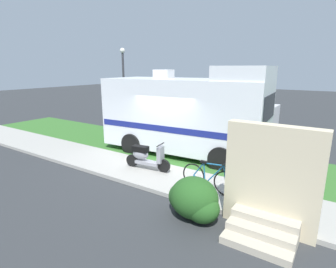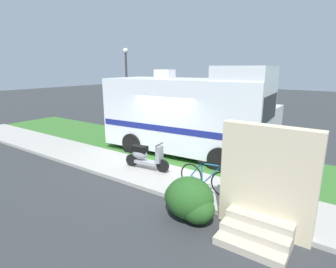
% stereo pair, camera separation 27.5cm
% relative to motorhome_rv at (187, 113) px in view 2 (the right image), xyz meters
% --- Properties ---
extents(ground_plane, '(80.00, 80.00, 0.00)m').
position_rel_motorhome_rv_xyz_m(ground_plane, '(-0.23, -1.57, -1.73)').
color(ground_plane, '#2D3033').
extents(sidewalk, '(24.00, 2.00, 0.12)m').
position_rel_motorhome_rv_xyz_m(sidewalk, '(-0.23, -2.77, -1.67)').
color(sidewalk, '#9E9B93').
rests_on(sidewalk, ground).
extents(grass_strip, '(24.00, 3.40, 0.08)m').
position_rel_motorhome_rv_xyz_m(grass_strip, '(-0.23, -0.07, -1.69)').
color(grass_strip, '#336628').
rests_on(grass_strip, ground).
extents(motorhome_rv, '(6.74, 3.10, 3.61)m').
position_rel_motorhome_rv_xyz_m(motorhome_rv, '(0.00, 0.00, 0.00)').
color(motorhome_rv, silver).
rests_on(motorhome_rv, ground).
extents(scooter, '(1.70, 0.54, 0.97)m').
position_rel_motorhome_rv_xyz_m(scooter, '(-0.13, -2.60, -1.15)').
color(scooter, black).
rests_on(scooter, ground).
extents(bicycle, '(1.73, 0.52, 0.91)m').
position_rel_motorhome_rv_xyz_m(bicycle, '(2.43, -2.98, -1.21)').
color(bicycle, black).
rests_on(bicycle, ground).
extents(pickup_truck_near, '(5.70, 2.16, 1.72)m').
position_rel_motorhome_rv_xyz_m(pickup_truck_near, '(0.37, 4.05, -0.80)').
color(pickup_truck_near, silver).
rests_on(pickup_truck_near, ground).
extents(porch_steps, '(2.00, 1.26, 2.40)m').
position_rel_motorhome_rv_xyz_m(porch_steps, '(4.24, -3.86, -0.76)').
color(porch_steps, '#B2A893').
rests_on(porch_steps, ground).
extents(bush_by_porch, '(1.42, 1.06, 1.00)m').
position_rel_motorhome_rv_xyz_m(bush_by_porch, '(2.62, -4.26, -1.25)').
color(bush_by_porch, '#23511E').
rests_on(bush_by_porch, ground).
extents(bottle_green, '(0.06, 0.06, 0.26)m').
position_rel_motorhome_rv_xyz_m(bottle_green, '(4.25, -2.76, -1.50)').
color(bottle_green, '#19722D').
rests_on(bottle_green, ground).
extents(street_lamp_post, '(0.28, 0.28, 4.60)m').
position_rel_motorhome_rv_xyz_m(street_lamp_post, '(-5.27, 2.03, 1.04)').
color(street_lamp_post, '#333338').
rests_on(street_lamp_post, ground).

